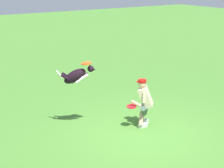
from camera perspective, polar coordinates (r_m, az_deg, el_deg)
ground_plane at (r=9.33m, az=4.81°, el=-8.14°), size 60.00×60.00×0.00m
person at (r=9.69m, az=5.11°, el=-2.71°), size 0.71×0.57×1.29m
dog at (r=9.48m, az=-5.64°, el=1.31°), size 0.93×0.65×0.60m
frisbee_flying at (r=9.36m, az=-4.08°, el=3.28°), size 0.38×0.38×0.06m
frisbee_held at (r=9.53m, az=3.12°, el=-3.57°), size 0.36×0.36×0.05m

